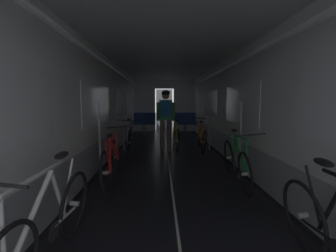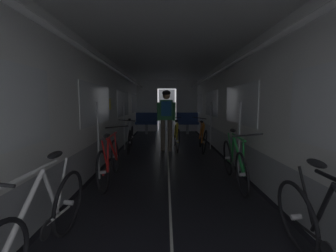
# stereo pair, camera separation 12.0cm
# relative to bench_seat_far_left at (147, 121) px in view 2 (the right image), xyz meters

# --- Properties ---
(train_car_shell) EXTENTS (3.14, 12.34, 2.57)m
(train_car_shell) POSITION_rel_bench_seat_far_left_xyz_m (0.90, -4.47, 1.13)
(train_car_shell) COLOR black
(train_car_shell) RESTS_ON ground
(bench_seat_far_left) EXTENTS (0.98, 0.51, 0.95)m
(bench_seat_far_left) POSITION_rel_bench_seat_far_left_xyz_m (0.00, 0.00, 0.00)
(bench_seat_far_left) COLOR gray
(bench_seat_far_left) RESTS_ON ground
(bench_seat_far_right) EXTENTS (0.98, 0.51, 0.95)m
(bench_seat_far_right) POSITION_rel_bench_seat_far_left_xyz_m (1.80, 0.00, 0.00)
(bench_seat_far_right) COLOR gray
(bench_seat_far_right) RESTS_ON ground
(bicycle_red) EXTENTS (0.44, 1.69, 0.95)m
(bicycle_red) POSITION_rel_bench_seat_far_left_xyz_m (-0.12, -6.16, -0.18)
(bicycle_red) COLOR black
(bicycle_red) RESTS_ON ground
(bicycle_orange) EXTENTS (0.44, 1.69, 0.96)m
(bicycle_orange) POSITION_rel_bench_seat_far_left_xyz_m (1.91, -3.57, -0.19)
(bicycle_orange) COLOR black
(bicycle_orange) RESTS_ON ground
(bicycle_silver) EXTENTS (0.44, 1.69, 0.95)m
(bicycle_silver) POSITION_rel_bench_seat_far_left_xyz_m (-0.17, -3.54, -0.18)
(bicycle_silver) COLOR black
(bicycle_silver) RESTS_ON ground
(bicycle_white) EXTENTS (0.44, 1.69, 0.95)m
(bicycle_white) POSITION_rel_bench_seat_far_left_xyz_m (-0.20, -8.21, -0.19)
(bicycle_white) COLOR black
(bicycle_white) RESTS_ON ground
(bicycle_green) EXTENTS (0.44, 1.69, 0.95)m
(bicycle_green) POSITION_rel_bench_seat_far_left_xyz_m (2.00, -6.28, -0.19)
(bicycle_green) COLOR black
(bicycle_green) RESTS_ON ground
(person_cyclist_aisle) EXTENTS (0.53, 0.39, 1.73)m
(person_cyclist_aisle) POSITION_rel_bench_seat_far_left_xyz_m (0.86, -3.62, 0.50)
(person_cyclist_aisle) COLOR brown
(person_cyclist_aisle) RESTS_ON ground
(bicycle_yellow_in_aisle) EXTENTS (0.44, 1.69, 0.94)m
(bicycle_yellow_in_aisle) POSITION_rel_bench_seat_far_left_xyz_m (1.17, -3.35, -0.18)
(bicycle_yellow_in_aisle) COLOR black
(bicycle_yellow_in_aisle) RESTS_ON ground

